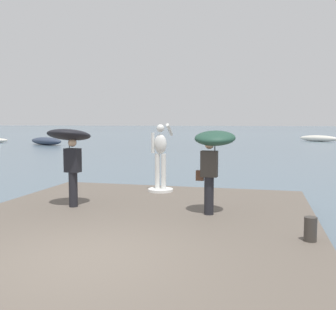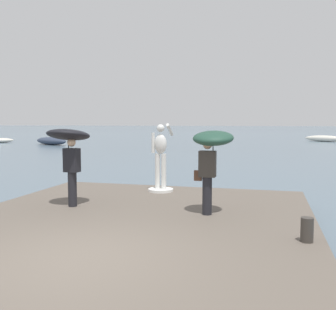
# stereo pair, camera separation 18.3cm
# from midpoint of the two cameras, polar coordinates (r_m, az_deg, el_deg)

# --- Properties ---
(ground_plane) EXTENTS (400.00, 400.00, 0.00)m
(ground_plane) POSITION_cam_midpoint_polar(r_m,az_deg,el_deg) (45.60, 11.10, 1.65)
(ground_plane) COLOR slate
(pier) EXTENTS (7.93, 9.92, 0.40)m
(pier) POSITION_cam_midpoint_polar(r_m,az_deg,el_deg) (8.26, -6.04, -11.56)
(pier) COLOR #60564C
(pier) RESTS_ON ground
(statue_white_figure) EXTENTS (0.78, 0.95, 2.10)m
(statue_white_figure) POSITION_cam_midpoint_polar(r_m,az_deg,el_deg) (11.82, -0.65, -1.03)
(statue_white_figure) COLOR white
(statue_white_figure) RESTS_ON pier
(onlooker_left) EXTENTS (1.21, 1.23, 2.03)m
(onlooker_left) POSITION_cam_midpoint_polar(r_m,az_deg,el_deg) (10.00, -13.92, 1.62)
(onlooker_left) COLOR black
(onlooker_left) RESTS_ON pier
(onlooker_right) EXTENTS (0.96, 0.99, 2.00)m
(onlooker_right) POSITION_cam_midpoint_polar(r_m,az_deg,el_deg) (8.85, 7.04, 0.92)
(onlooker_right) COLOR black
(onlooker_right) RESTS_ON pier
(mooring_bollard) EXTENTS (0.23, 0.23, 0.44)m
(mooring_bollard) POSITION_cam_midpoint_polar(r_m,az_deg,el_deg) (7.45, 20.58, -10.33)
(mooring_bollard) COLOR #38332D
(mooring_bollard) RESTS_ON pier
(boat_near) EXTENTS (4.90, 3.64, 0.80)m
(boat_near) POSITION_cam_midpoint_polar(r_m,az_deg,el_deg) (53.60, 22.23, 2.28)
(boat_near) COLOR silver
(boat_near) RESTS_ON ground
(boat_leftward) EXTENTS (5.45, 3.72, 0.85)m
(boat_leftward) POSITION_cam_midpoint_polar(r_m,az_deg,el_deg) (44.63, -16.83, 2.01)
(boat_leftward) COLOR #2D384C
(boat_leftward) RESTS_ON ground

